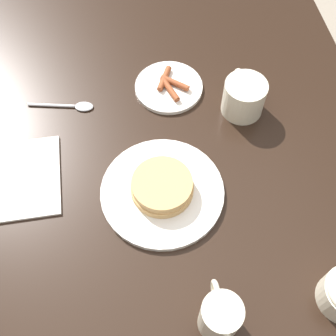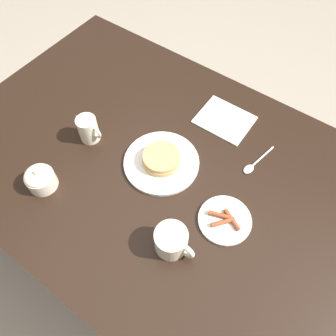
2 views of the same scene
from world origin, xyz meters
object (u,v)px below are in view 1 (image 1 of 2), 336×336
Objects in this scene: pancake_plate at (162,190)px; napkin at (22,178)px; spoon at (73,106)px; creamer_pitcher at (220,317)px; coffee_mug at (244,96)px; side_plate_bacon at (169,87)px.

napkin is at bearing 75.11° from pancake_plate.
creamer_pitcher is at bearing -155.90° from spoon.
spoon is at bearing 81.05° from coffee_mug.
side_plate_bacon is 0.39m from napkin.
coffee_mug is at bearing -18.47° from creamer_pitcher.
coffee_mug is (-0.08, -0.16, 0.04)m from side_plate_bacon.
pancake_plate reaches higher than spoon.
creamer_pitcher is (-0.26, -0.06, 0.03)m from pancake_plate.
pancake_plate reaches higher than napkin.
creamer_pitcher is at bearing -179.69° from side_plate_bacon.
side_plate_bacon reaches higher than napkin.
pancake_plate is at bearing 132.35° from coffee_mug.
spoon is at bearing -31.99° from napkin.
coffee_mug is 0.48m from creamer_pitcher.
coffee_mug reaches higher than side_plate_bacon.
creamer_pitcher is (-0.46, 0.15, 0.01)m from coffee_mug.
side_plate_bacon is 0.54m from creamer_pitcher.
coffee_mug is 0.82× the size of spoon.
pancake_plate is at bearing 12.35° from creamer_pitcher.
creamer_pitcher is at bearing 161.53° from coffee_mug.
pancake_plate is at bearing -145.52° from spoon.
pancake_plate is 0.29m from napkin.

